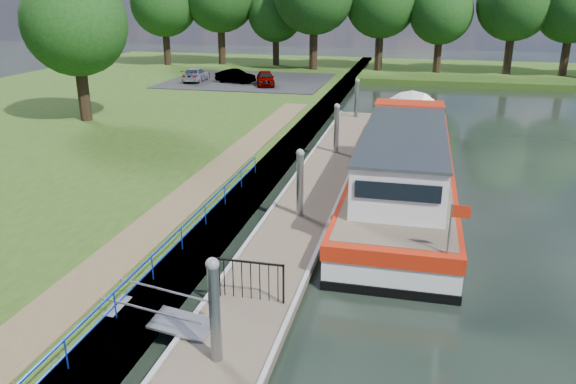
% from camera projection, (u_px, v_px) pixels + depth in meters
% --- Properties ---
extents(ground, '(160.00, 160.00, 0.00)m').
position_uv_depth(ground, '(225.00, 361.00, 13.32)').
color(ground, black).
rests_on(ground, ground).
extents(riverbank, '(32.00, 90.00, 0.78)m').
position_uv_depth(riverbank, '(4.00, 144.00, 30.81)').
color(riverbank, '#284413').
rests_on(riverbank, ground).
extents(bank_edge, '(1.10, 90.00, 0.78)m').
position_uv_depth(bank_edge, '(277.00, 162.00, 27.49)').
color(bank_edge, '#473D2D').
rests_on(bank_edge, ground).
extents(far_bank, '(60.00, 18.00, 0.60)m').
position_uv_depth(far_bank, '(500.00, 73.00, 58.33)').
color(far_bank, '#284413').
rests_on(far_bank, ground).
extents(footpath, '(1.60, 40.00, 0.05)m').
position_uv_depth(footpath, '(184.00, 200.00, 21.33)').
color(footpath, brown).
rests_on(footpath, riverbank).
extents(carpark, '(14.00, 12.00, 0.06)m').
position_uv_depth(carpark, '(249.00, 81.00, 50.26)').
color(carpark, black).
rests_on(carpark, riverbank).
extents(blue_fence, '(0.04, 18.04, 0.72)m').
position_uv_depth(blue_fence, '(167.00, 247.00, 16.22)').
color(blue_fence, '#0C2DBF').
rests_on(blue_fence, riverbank).
extents(pontoon, '(2.50, 30.00, 0.56)m').
position_uv_depth(pontoon, '(321.00, 183.00, 25.18)').
color(pontoon, brown).
rests_on(pontoon, ground).
extents(mooring_piles, '(0.30, 27.30, 3.55)m').
position_uv_depth(mooring_piles, '(321.00, 159.00, 24.81)').
color(mooring_piles, gray).
rests_on(mooring_piles, ground).
extents(gangway, '(2.58, 1.00, 0.92)m').
position_uv_depth(gangway, '(160.00, 317.00, 13.96)').
color(gangway, '#A5A8AD').
rests_on(gangway, ground).
extents(gate_panel, '(1.85, 0.05, 1.15)m').
position_uv_depth(gate_panel, '(251.00, 275.00, 14.95)').
color(gate_panel, black).
rests_on(gate_panel, ground).
extents(barge, '(4.36, 21.15, 4.78)m').
position_uv_depth(barge, '(405.00, 161.00, 25.24)').
color(barge, black).
rests_on(barge, ground).
extents(bank_tree_a, '(6.12, 6.12, 9.72)m').
position_uv_depth(bank_tree_a, '(75.00, 15.00, 32.82)').
color(bank_tree_a, '#332316').
rests_on(bank_tree_a, riverbank).
extents(car_a, '(2.46, 3.85, 1.22)m').
position_uv_depth(car_a, '(265.00, 78.00, 47.31)').
color(car_a, '#999999').
rests_on(car_a, carpark).
extents(car_b, '(3.64, 1.89, 1.14)m').
position_uv_depth(car_b, '(235.00, 76.00, 48.67)').
color(car_b, '#999999').
rests_on(car_b, carpark).
extents(car_c, '(1.93, 4.11, 1.16)m').
position_uv_depth(car_c, '(196.00, 75.00, 49.52)').
color(car_c, '#999999').
rests_on(car_c, carpark).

